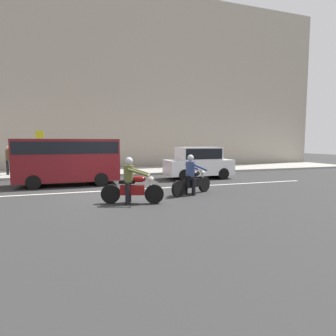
{
  "coord_description": "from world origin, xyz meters",
  "views": [
    {
      "loc": [
        -1.21,
        -10.92,
        2.07
      ],
      "look_at": [
        2.02,
        -0.97,
        1.09
      ],
      "focal_mm": 29.28,
      "sensor_mm": 36.0,
      "label": 1
    }
  ],
  "objects_px": {
    "parked_hatchback_white": "(198,162)",
    "street_sign_post": "(40,148)",
    "pedestrian_bystander": "(9,158)",
    "parked_van_maroon": "(69,158)",
    "motorcycle_with_rider_denim_blue": "(192,178)",
    "motorcycle_with_rider_olive": "(132,185)"
  },
  "relations": [
    {
      "from": "parked_van_maroon",
      "to": "parked_hatchback_white",
      "type": "bearing_deg",
      "value": 2.13
    },
    {
      "from": "motorcycle_with_rider_olive",
      "to": "motorcycle_with_rider_denim_blue",
      "type": "bearing_deg",
      "value": 18.88
    },
    {
      "from": "parked_van_maroon",
      "to": "motorcycle_with_rider_olive",
      "type": "bearing_deg",
      "value": -66.43
    },
    {
      "from": "parked_van_maroon",
      "to": "street_sign_post",
      "type": "xyz_separation_m",
      "value": [
        -1.71,
        3.83,
        0.44
      ]
    },
    {
      "from": "pedestrian_bystander",
      "to": "motorcycle_with_rider_denim_blue",
      "type": "bearing_deg",
      "value": -45.67
    },
    {
      "from": "pedestrian_bystander",
      "to": "parked_van_maroon",
      "type": "bearing_deg",
      "value": -51.1
    },
    {
      "from": "parked_van_maroon",
      "to": "parked_hatchback_white",
      "type": "relative_size",
      "value": 1.24
    },
    {
      "from": "motorcycle_with_rider_denim_blue",
      "to": "motorcycle_with_rider_olive",
      "type": "distance_m",
      "value": 2.71
    },
    {
      "from": "parked_hatchback_white",
      "to": "pedestrian_bystander",
      "type": "relative_size",
      "value": 2.21
    },
    {
      "from": "motorcycle_with_rider_denim_blue",
      "to": "parked_hatchback_white",
      "type": "height_order",
      "value": "parked_hatchback_white"
    },
    {
      "from": "motorcycle_with_rider_olive",
      "to": "street_sign_post",
      "type": "xyz_separation_m",
      "value": [
        -3.88,
        8.8,
        1.09
      ]
    },
    {
      "from": "parked_hatchback_white",
      "to": "pedestrian_bystander",
      "type": "xyz_separation_m",
      "value": [
        -10.47,
        4.07,
        0.21
      ]
    },
    {
      "from": "motorcycle_with_rider_denim_blue",
      "to": "street_sign_post",
      "type": "xyz_separation_m",
      "value": [
        -6.44,
        7.92,
        1.09
      ]
    },
    {
      "from": "motorcycle_with_rider_olive",
      "to": "parked_hatchback_white",
      "type": "relative_size",
      "value": 0.54
    },
    {
      "from": "parked_hatchback_white",
      "to": "motorcycle_with_rider_denim_blue",
      "type": "bearing_deg",
      "value": -117.27
    },
    {
      "from": "street_sign_post",
      "to": "pedestrian_bystander",
      "type": "height_order",
      "value": "street_sign_post"
    },
    {
      "from": "motorcycle_with_rider_denim_blue",
      "to": "motorcycle_with_rider_olive",
      "type": "xyz_separation_m",
      "value": [
        -2.56,
        -0.88,
        -0.0
      ]
    },
    {
      "from": "street_sign_post",
      "to": "pedestrian_bystander",
      "type": "bearing_deg",
      "value": 164.37
    },
    {
      "from": "motorcycle_with_rider_olive",
      "to": "pedestrian_bystander",
      "type": "bearing_deg",
      "value": 121.35
    },
    {
      "from": "motorcycle_with_rider_denim_blue",
      "to": "parked_van_maroon",
      "type": "relative_size",
      "value": 0.44
    },
    {
      "from": "parked_hatchback_white",
      "to": "street_sign_post",
      "type": "relative_size",
      "value": 1.43
    },
    {
      "from": "parked_van_maroon",
      "to": "parked_hatchback_white",
      "type": "height_order",
      "value": "parked_van_maroon"
    }
  ]
}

